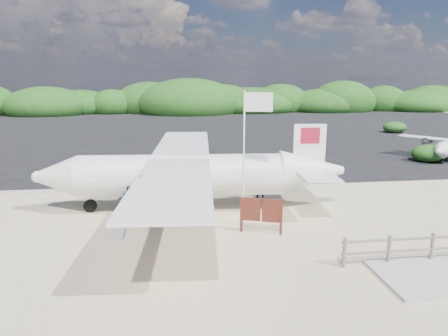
# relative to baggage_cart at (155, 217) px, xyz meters

# --- Properties ---
(ground) EXTENTS (160.00, 160.00, 0.00)m
(ground) POSITION_rel_baggage_cart_xyz_m (3.18, -0.59, 0.00)
(ground) COLOR beige
(asphalt_apron) EXTENTS (90.00, 50.00, 0.04)m
(asphalt_apron) POSITION_rel_baggage_cart_xyz_m (3.18, 29.41, 0.00)
(asphalt_apron) COLOR #B2B2B2
(asphalt_apron) RESTS_ON ground
(lagoon) EXTENTS (9.00, 7.00, 0.40)m
(lagoon) POSITION_rel_baggage_cart_xyz_m (-5.82, 0.91, 0.00)
(lagoon) COLOR #B2B2B2
(lagoon) RESTS_ON ground
(walkway_pad) EXTENTS (3.50, 2.50, 0.10)m
(walkway_pad) POSITION_rel_baggage_cart_xyz_m (8.68, -6.59, 0.00)
(walkway_pad) COLOR #B2B2B2
(walkway_pad) RESTS_ON ground
(vegetation_band) EXTENTS (124.00, 8.00, 4.40)m
(vegetation_band) POSITION_rel_baggage_cart_xyz_m (3.18, 54.41, 0.00)
(vegetation_band) COLOR #B2B2B2
(vegetation_band) RESTS_ON ground
(fence) EXTENTS (6.40, 2.00, 1.10)m
(fence) POSITION_rel_baggage_cart_xyz_m (9.18, -5.59, 0.00)
(fence) COLOR #B2B2B2
(fence) RESTS_ON ground
(baggage_cart) EXTENTS (2.92, 2.26, 1.29)m
(baggage_cart) POSITION_rel_baggage_cart_xyz_m (0.00, 0.00, 0.00)
(baggage_cart) COLOR #0C3DB4
(baggage_cart) RESTS_ON ground
(flagpole) EXTENTS (1.18, 0.82, 5.47)m
(flagpole) POSITION_rel_baggage_cart_xyz_m (3.64, -1.50, 0.00)
(flagpole) COLOR white
(flagpole) RESTS_ON ground
(signboard) EXTENTS (1.70, 0.76, 1.44)m
(signboard) POSITION_rel_baggage_cart_xyz_m (4.17, -2.46, 0.00)
(signboard) COLOR #5A2519
(signboard) RESTS_ON ground
(crew_a) EXTENTS (0.65, 0.48, 1.64)m
(crew_a) POSITION_rel_baggage_cart_xyz_m (3.66, 4.00, 0.82)
(crew_a) COLOR #171655
(crew_a) RESTS_ON ground
(crew_b) EXTENTS (0.79, 0.64, 1.56)m
(crew_b) POSITION_rel_baggage_cart_xyz_m (3.44, 2.96, 0.78)
(crew_b) COLOR #171655
(crew_b) RESTS_ON ground
(crew_c) EXTENTS (1.16, 0.63, 1.87)m
(crew_c) POSITION_rel_baggage_cart_xyz_m (5.04, 1.64, 0.94)
(crew_c) COLOR #171655
(crew_c) RESTS_ON ground
(aircraft_large) EXTENTS (17.78, 17.78, 4.98)m
(aircraft_large) POSITION_rel_baggage_cart_xyz_m (19.47, 27.29, 0.00)
(aircraft_large) COLOR #B2B2B2
(aircraft_large) RESTS_ON ground
(aircraft_small) EXTENTS (8.82, 8.82, 2.28)m
(aircraft_small) POSITION_rel_baggage_cart_xyz_m (-3.75, 32.37, 0.00)
(aircraft_small) COLOR #B2B2B2
(aircraft_small) RESTS_ON ground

